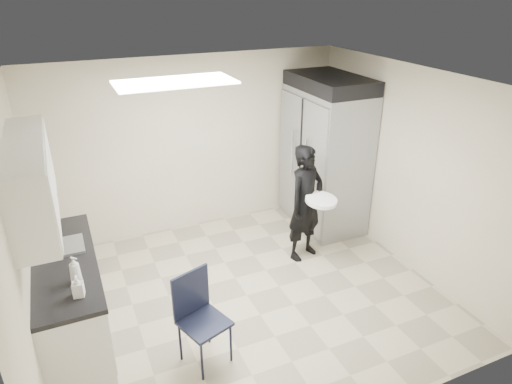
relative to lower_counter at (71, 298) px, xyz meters
name	(u,v)px	position (x,y,z in m)	size (l,w,h in m)	color
floor	(247,295)	(1.95, -0.20, -0.43)	(4.50, 4.50, 0.00)	#B4A98E
ceiling	(245,82)	(1.95, -0.20, 2.17)	(4.50, 4.50, 0.00)	white
back_wall	(193,146)	(1.95, 1.80, 0.87)	(4.50, 4.50, 0.00)	beige
left_wall	(22,243)	(-0.30, -0.20, 0.87)	(4.00, 4.00, 0.00)	beige
right_wall	(407,169)	(4.20, -0.20, 0.87)	(4.00, 4.00, 0.00)	beige
ceiling_panel	(175,82)	(1.35, 0.20, 2.14)	(1.20, 0.60, 0.02)	white
lower_counter	(71,298)	(0.00, 0.00, 0.00)	(0.60, 1.90, 0.86)	silver
countertop	(63,263)	(0.00, 0.00, 0.46)	(0.64, 1.95, 0.05)	black
sink	(64,251)	(0.02, 0.25, 0.44)	(0.42, 0.40, 0.14)	gray
faucet	(41,243)	(-0.18, 0.25, 0.59)	(0.02, 0.02, 0.24)	silver
upper_cabinets	(31,180)	(-0.13, 0.00, 1.40)	(0.35, 1.80, 0.75)	silver
towel_dispenser	(29,161)	(-0.19, 1.15, 1.19)	(0.22, 0.30, 0.35)	black
notice_sticker_left	(24,245)	(-0.29, -0.10, 0.79)	(0.00, 0.12, 0.07)	yellow
notice_sticker_right	(26,239)	(-0.29, 0.10, 0.75)	(0.00, 0.12, 0.07)	yellow
commercial_fridge	(325,160)	(3.78, 1.07, 0.62)	(0.80, 1.35, 2.10)	gray
fridge_compressor	(330,83)	(3.78, 1.07, 1.77)	(0.80, 1.35, 0.20)	black
folding_chair	(204,323)	(1.17, -1.00, 0.04)	(0.42, 0.42, 0.95)	black
man_tuxedo	(306,203)	(3.03, 0.32, 0.38)	(0.59, 0.39, 1.61)	black
bucket_lid	(321,200)	(3.11, 0.08, 0.51)	(0.41, 0.41, 0.05)	silver
soap_bottle_a	(75,270)	(0.11, -0.44, 0.62)	(0.11, 0.11, 0.27)	white
soap_bottle_b	(78,286)	(0.11, -0.67, 0.59)	(0.10, 0.10, 0.21)	#A2A3AE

